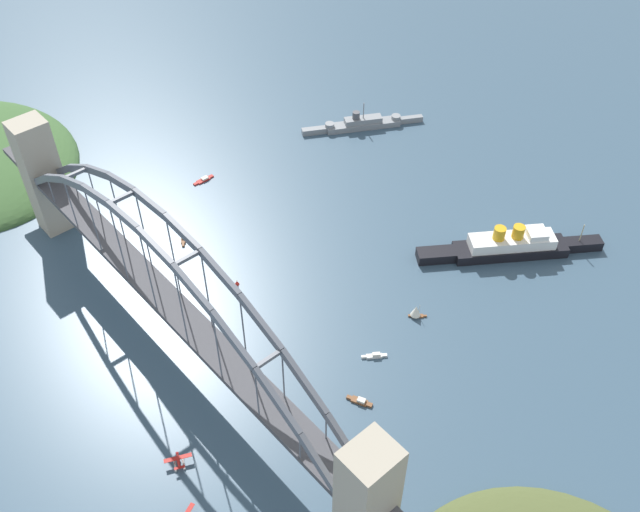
{
  "coord_description": "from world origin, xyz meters",
  "views": [
    {
      "loc": [
        181.57,
        -80.65,
        238.96
      ],
      "look_at": [
        0.0,
        79.16,
        8.0
      ],
      "focal_mm": 39.9,
      "sensor_mm": 36.0,
      "label": 1
    }
  ],
  "objects": [
    {
      "name": "ground_plane",
      "position": [
        0.0,
        0.0,
        0.0
      ],
      "size": [
        1400.0,
        1400.0,
        0.0
      ],
      "primitive_type": "plane",
      "color": "#385166"
    },
    {
      "name": "harbor_arch_bridge",
      "position": [
        -0.0,
        0.0,
        33.2
      ],
      "size": [
        285.46,
        16.12,
        75.7
      ],
      "color": "#ADA38E",
      "rests_on": "ground"
    },
    {
      "name": "ocean_liner",
      "position": [
        53.19,
        155.11,
        5.06
      ],
      "size": [
        59.11,
        79.48,
        17.09
      ],
      "color": "black",
      "rests_on": "ground"
    },
    {
      "name": "naval_cruiser",
      "position": [
        -73.66,
        177.46,
        2.9
      ],
      "size": [
        39.89,
        66.67,
        16.92
      ],
      "color": "gray",
      "rests_on": "ground"
    },
    {
      "name": "seaplane_taxiing_near_bridge",
      "position": [
        43.46,
        -29.02,
        2.0
      ],
      "size": [
        7.8,
        10.15,
        4.89
      ],
      "color": "#B7B7B2",
      "rests_on": "ground"
    },
    {
      "name": "small_boat_0",
      "position": [
        68.08,
        40.59,
        0.8
      ],
      "size": [
        10.62,
        6.08,
        2.23
      ],
      "color": "brown",
      "rests_on": "ground"
    },
    {
      "name": "small_boat_1",
      "position": [
        -60.74,
        41.63,
        0.81
      ],
      "size": [
        10.35,
        7.73,
        2.31
      ],
      "color": "brown",
      "rests_on": "ground"
    },
    {
      "name": "small_boat_2",
      "position": [
        55.62,
        61.14,
        0.81
      ],
      "size": [
        7.53,
        9.7,
        2.26
      ],
      "color": "silver",
      "rests_on": "ground"
    },
    {
      "name": "small_boat_3",
      "position": [
        -93.45,
        76.55,
        0.63
      ],
      "size": [
        3.13,
        12.54,
        1.77
      ],
      "color": "#B2231E",
      "rests_on": "ground"
    },
    {
      "name": "small_boat_4",
      "position": [
        51.32,
        90.83,
        3.52
      ],
      "size": [
        7.04,
        7.34,
        7.48
      ],
      "color": "brown",
      "rests_on": "ground"
    },
    {
      "name": "channel_marker_buoy",
      "position": [
        -17.54,
        42.91,
        1.12
      ],
      "size": [
        2.2,
        2.2,
        2.75
      ],
      "color": "red",
      "rests_on": "ground"
    }
  ]
}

